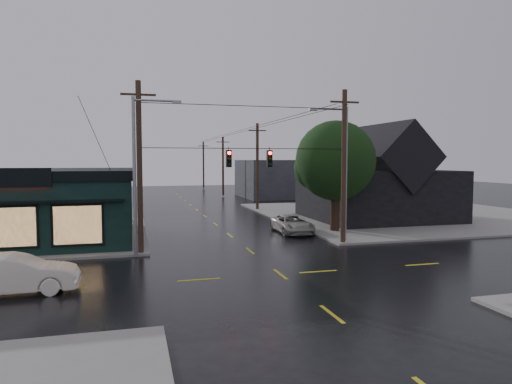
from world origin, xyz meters
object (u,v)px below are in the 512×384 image
object	(u,v)px
suv_silver	(292,224)
utility_pole_nw	(141,255)
utility_pole_ne	(343,244)
sedan_cream	(15,274)
corner_tree	(335,161)

from	to	relation	value
suv_silver	utility_pole_nw	bearing A→B (deg)	-154.25
suv_silver	utility_pole_ne	bearing A→B (deg)	-72.04
utility_pole_nw	sedan_cream	world-z (taller)	utility_pole_nw
utility_pole_ne	suv_silver	distance (m)	5.61
sedan_cream	utility_pole_nw	bearing A→B (deg)	-39.68
sedan_cream	suv_silver	size ratio (longest dim) A/B	1.00
utility_pole_nw	utility_pole_ne	xyz separation A→B (m)	(13.00, 0.00, 0.00)
corner_tree	utility_pole_nw	bearing A→B (deg)	-161.66
utility_pole_ne	corner_tree	bearing A→B (deg)	71.04
utility_pole_nw	sedan_cream	xyz separation A→B (m)	(-5.20, -6.75, 0.83)
corner_tree	utility_pole_nw	xyz separation A→B (m)	(-14.67, -4.86, -5.52)
corner_tree	sedan_cream	bearing A→B (deg)	-149.70
utility_pole_nw	utility_pole_ne	bearing A→B (deg)	0.00
corner_tree	utility_pole_ne	distance (m)	7.54
corner_tree	sedan_cream	size ratio (longest dim) A/B	1.69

